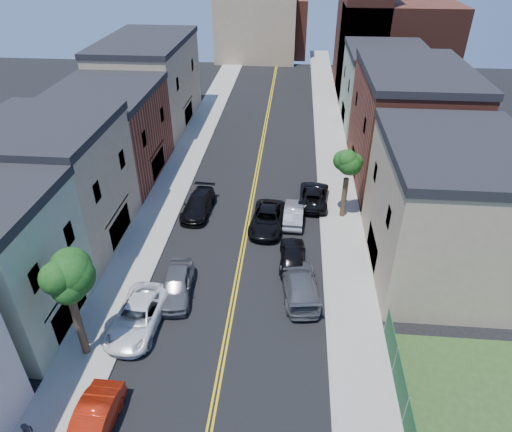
% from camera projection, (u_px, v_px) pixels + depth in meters
% --- Properties ---
extents(sidewalk_left, '(3.20, 100.00, 0.15)m').
position_uv_depth(sidewalk_left, '(185.00, 158.00, 48.05)').
color(sidewalk_left, gray).
rests_on(sidewalk_left, ground).
extents(sidewalk_right, '(3.20, 100.00, 0.15)m').
position_uv_depth(sidewalk_right, '(335.00, 164.00, 46.90)').
color(sidewalk_right, gray).
rests_on(sidewalk_right, ground).
extents(curb_left, '(0.30, 100.00, 0.15)m').
position_uv_depth(curb_left, '(201.00, 159.00, 47.92)').
color(curb_left, gray).
rests_on(curb_left, ground).
extents(curb_right, '(0.30, 100.00, 0.15)m').
position_uv_depth(curb_right, '(318.00, 163.00, 47.03)').
color(curb_right, gray).
rests_on(curb_right, ground).
extents(bldg_left_tan_near, '(9.00, 10.00, 9.00)m').
position_uv_depth(bldg_left_tan_near, '(54.00, 188.00, 33.53)').
color(bldg_left_tan_near, '#998466').
rests_on(bldg_left_tan_near, ground).
extents(bldg_left_brick, '(9.00, 12.00, 8.00)m').
position_uv_depth(bldg_left_brick, '(109.00, 136.00, 43.01)').
color(bldg_left_brick, brown).
rests_on(bldg_left_brick, ground).
extents(bldg_left_tan_far, '(9.00, 16.00, 9.50)m').
position_uv_depth(bldg_left_tan_far, '(150.00, 85.00, 54.33)').
color(bldg_left_tan_far, '#998466').
rests_on(bldg_left_tan_far, ground).
extents(bldg_right_tan, '(9.00, 12.00, 9.00)m').
position_uv_depth(bldg_right_tan, '(446.00, 213.00, 30.66)').
color(bldg_right_tan, '#998466').
rests_on(bldg_right_tan, ground).
extents(bldg_right_brick, '(9.00, 14.00, 10.00)m').
position_uv_depth(bldg_right_brick, '(407.00, 128.00, 42.12)').
color(bldg_right_brick, brown).
rests_on(bldg_right_brick, ground).
extents(bldg_right_palegrn, '(9.00, 12.00, 8.50)m').
position_uv_depth(bldg_right_palegrn, '(383.00, 90.00, 54.25)').
color(bldg_right_palegrn, gray).
rests_on(bldg_right_palegrn, ground).
extents(church, '(16.20, 14.20, 22.60)m').
position_uv_depth(church, '(387.00, 38.00, 65.08)').
color(church, '#4C2319').
rests_on(church, ground).
extents(backdrop_left, '(14.00, 8.00, 12.00)m').
position_uv_depth(backdrop_left, '(256.00, 25.00, 79.73)').
color(backdrop_left, '#998466').
rests_on(backdrop_left, ground).
extents(backdrop_center, '(10.00, 8.00, 10.00)m').
position_uv_depth(backdrop_center, '(279.00, 28.00, 83.33)').
color(backdrop_center, brown).
rests_on(backdrop_center, ground).
extents(tree_left_mid, '(5.20, 5.20, 9.29)m').
position_uv_depth(tree_left_mid, '(61.00, 264.00, 22.75)').
color(tree_left_mid, '#35241A').
rests_on(tree_left_mid, sidewalk_left).
extents(tree_right_far, '(4.40, 4.40, 8.03)m').
position_uv_depth(tree_right_far, '(350.00, 155.00, 35.45)').
color(tree_right_far, '#35241A').
rests_on(tree_right_far, sidewalk_right).
extents(red_sedan, '(1.76, 4.83, 1.58)m').
position_uv_depth(red_sedan, '(92.00, 425.00, 21.64)').
color(red_sedan, red).
rests_on(red_sedan, ground).
extents(white_pickup, '(3.04, 5.97, 1.62)m').
position_uv_depth(white_pickup, '(138.00, 317.00, 27.63)').
color(white_pickup, white).
rests_on(white_pickup, ground).
extents(grey_car_left, '(2.44, 5.17, 1.71)m').
position_uv_depth(grey_car_left, '(176.00, 285.00, 29.99)').
color(grey_car_left, '#53555B').
rests_on(grey_car_left, ground).
extents(black_car_left, '(2.51, 5.50, 1.56)m').
position_uv_depth(black_car_left, '(198.00, 204.00, 38.75)').
color(black_car_left, black).
rests_on(black_car_left, ground).
extents(grey_car_right, '(3.05, 5.95, 1.65)m').
position_uv_depth(grey_car_right, '(300.00, 284.00, 30.07)').
color(grey_car_right, '#4F5256').
rests_on(grey_car_right, ground).
extents(black_car_right, '(1.92, 4.64, 1.57)m').
position_uv_depth(black_car_right, '(292.00, 255.00, 32.77)').
color(black_car_right, black).
rests_on(black_car_right, ground).
extents(silver_car_right, '(1.72, 4.55, 1.48)m').
position_uv_depth(silver_car_right, '(294.00, 213.00, 37.65)').
color(silver_car_right, '#A3A5AB').
rests_on(silver_car_right, ground).
extents(dark_car_right_far, '(2.93, 5.66, 1.53)m').
position_uv_depth(dark_car_right_far, '(314.00, 195.00, 40.11)').
color(dark_car_right_far, black).
rests_on(dark_car_right_far, ground).
extents(black_suv_lane, '(3.00, 5.76, 1.55)m').
position_uv_depth(black_suv_lane, '(267.00, 219.00, 36.85)').
color(black_suv_lane, black).
rests_on(black_suv_lane, ground).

